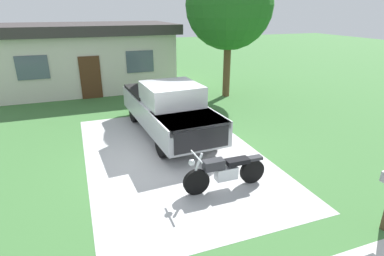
{
  "coord_description": "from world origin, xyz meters",
  "views": [
    {
      "loc": [
        -2.52,
        -8.44,
        4.28
      ],
      "look_at": [
        0.55,
        -0.21,
        0.9
      ],
      "focal_mm": 29.24,
      "sensor_mm": 36.0,
      "label": 1
    }
  ],
  "objects": [
    {
      "name": "neighbor_house",
      "position": [
        -1.87,
        10.27,
        1.79
      ],
      "size": [
        9.6,
        5.6,
        3.5
      ],
      "color": "beige",
      "rests_on": "ground"
    },
    {
      "name": "ground_plane",
      "position": [
        0.0,
        0.0,
        0.0
      ],
      "size": [
        80.0,
        80.0,
        0.0
      ],
      "primitive_type": "plane",
      "color": "#3C6D36"
    },
    {
      "name": "pickup_truck",
      "position": [
        0.41,
        1.92,
        0.95
      ],
      "size": [
        2.33,
        5.73,
        1.9
      ],
      "color": "black",
      "rests_on": "ground"
    },
    {
      "name": "shade_tree",
      "position": [
        4.67,
        5.79,
        4.4
      ],
      "size": [
        4.17,
        4.17,
        6.5
      ],
      "color": "brown",
      "rests_on": "ground"
    },
    {
      "name": "driveway_pad",
      "position": [
        0.0,
        0.0,
        0.0
      ],
      "size": [
        5.2,
        8.34,
        0.01
      ],
      "primitive_type": "cube",
      "color": "#B3B3B3",
      "rests_on": "ground"
    },
    {
      "name": "motorcycle",
      "position": [
        0.65,
        -2.29,
        0.47
      ],
      "size": [
        2.21,
        0.7,
        1.09
      ],
      "color": "black",
      "rests_on": "ground"
    }
  ]
}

